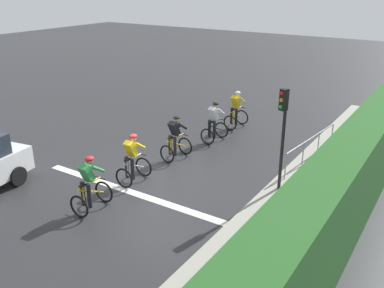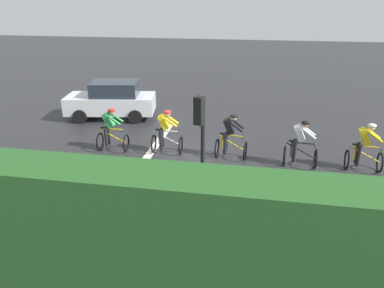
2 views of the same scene
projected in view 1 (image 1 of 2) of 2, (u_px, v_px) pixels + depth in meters
ground_plane at (154, 176)px, 14.35m from camera, size 80.00×80.00×0.00m
sidewalk_kerb at (317, 189)px, 13.37m from camera, size 2.80×20.47×0.12m
stone_wall_low at (347, 188)px, 12.82m from camera, size 0.44×20.47×0.66m
hedge_wall at (362, 162)px, 12.32m from camera, size 1.10×20.47×2.56m
road_marking_stop_line at (129, 191)px, 13.33m from camera, size 7.00×0.30×0.01m
cyclist_lead at (236, 110)px, 18.80m from camera, size 0.74×1.12×1.66m
cyclist_second at (214, 123)px, 17.17m from camera, size 0.76×1.13×1.66m
cyclist_mid at (175, 139)px, 15.47m from camera, size 0.79×1.15×1.66m
cyclist_fourth at (133, 160)px, 13.65m from camera, size 0.71×1.10×1.66m
cyclist_trailing at (90, 185)px, 11.97m from camera, size 0.72×1.11×1.66m
traffic_light_near_crossing at (283, 125)px, 12.48m from camera, size 0.26×0.30×3.34m
pedestrian_railing_kerbside at (312, 143)px, 15.08m from camera, size 0.47×3.92×1.03m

